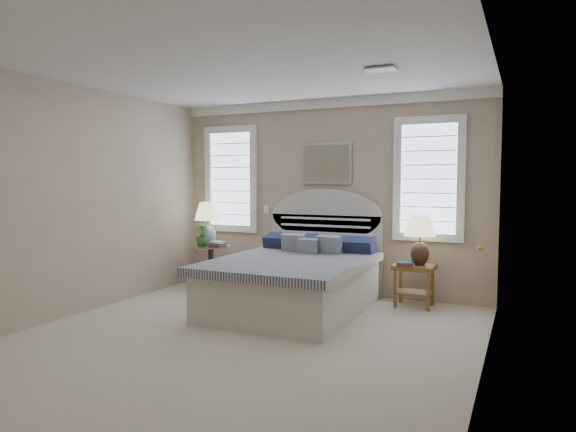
# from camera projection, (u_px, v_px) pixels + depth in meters

# --- Properties ---
(floor) EXTENTS (4.50, 5.00, 0.01)m
(floor) POSITION_uv_depth(u_px,v_px,m) (236.00, 342.00, 5.04)
(floor) COLOR beige
(floor) RESTS_ON ground
(ceiling) EXTENTS (4.50, 5.00, 0.01)m
(ceiling) POSITION_uv_depth(u_px,v_px,m) (234.00, 62.00, 4.85)
(ceiling) COLOR silver
(ceiling) RESTS_ON wall_back
(wall_back) EXTENTS (4.50, 0.02, 2.70)m
(wall_back) POSITION_uv_depth(u_px,v_px,m) (327.00, 197.00, 7.20)
(wall_back) COLOR #CAB197
(wall_back) RESTS_ON floor
(wall_left) EXTENTS (0.02, 5.00, 2.70)m
(wall_left) POSITION_uv_depth(u_px,v_px,m) (67.00, 201.00, 5.89)
(wall_left) COLOR #CAB197
(wall_left) RESTS_ON floor
(wall_right) EXTENTS (0.02, 5.00, 2.70)m
(wall_right) POSITION_uv_depth(u_px,v_px,m) (484.00, 210.00, 4.00)
(wall_right) COLOR #CAB197
(wall_right) RESTS_ON floor
(crown_molding) EXTENTS (4.50, 0.08, 0.12)m
(crown_molding) POSITION_uv_depth(u_px,v_px,m) (327.00, 104.00, 7.08)
(crown_molding) COLOR white
(crown_molding) RESTS_ON wall_back
(hvac_vent) EXTENTS (0.30, 0.20, 0.02)m
(hvac_vent) POSITION_uv_depth(u_px,v_px,m) (381.00, 69.00, 5.07)
(hvac_vent) COLOR #B2B2B2
(hvac_vent) RESTS_ON ceiling
(switch_plate) EXTENTS (0.08, 0.01, 0.12)m
(switch_plate) POSITION_uv_depth(u_px,v_px,m) (267.00, 210.00, 7.60)
(switch_plate) COLOR white
(switch_plate) RESTS_ON wall_back
(window_left) EXTENTS (0.90, 0.06, 1.60)m
(window_left) POSITION_uv_depth(u_px,v_px,m) (231.00, 179.00, 7.82)
(window_left) COLOR #ABBDD9
(window_left) RESTS_ON wall_back
(window_right) EXTENTS (0.90, 0.06, 1.60)m
(window_right) POSITION_uv_depth(u_px,v_px,m) (429.00, 179.00, 6.58)
(window_right) COLOR #ABBDD9
(window_right) RESTS_ON wall_back
(painting) EXTENTS (0.74, 0.04, 0.58)m
(painting) POSITION_uv_depth(u_px,v_px,m) (326.00, 163.00, 7.13)
(painting) COLOR silver
(painting) RESTS_ON wall_back
(closet_door) EXTENTS (0.02, 1.80, 2.40)m
(closet_door) POSITION_uv_depth(u_px,v_px,m) (491.00, 219.00, 5.10)
(closet_door) COLOR silver
(closet_door) RESTS_ON floor
(bed) EXTENTS (1.72, 2.28, 1.47)m
(bed) POSITION_uv_depth(u_px,v_px,m) (297.00, 277.00, 6.33)
(bed) COLOR beige
(bed) RESTS_ON floor
(side_table_left) EXTENTS (0.56, 0.56, 0.63)m
(side_table_left) POSITION_uv_depth(u_px,v_px,m) (211.00, 262.00, 7.56)
(side_table_left) COLOR black
(side_table_left) RESTS_ON floor
(nightstand_right) EXTENTS (0.50, 0.40, 0.53)m
(nightstand_right) POSITION_uv_depth(u_px,v_px,m) (414.00, 276.00, 6.41)
(nightstand_right) COLOR brown
(nightstand_right) RESTS_ON floor
(floor_pot) EXTENTS (0.47, 0.47, 0.35)m
(floor_pot) POSITION_uv_depth(u_px,v_px,m) (203.00, 276.00, 7.58)
(floor_pot) COLOR black
(floor_pot) RESTS_ON floor
(lamp_left) EXTENTS (0.52, 0.52, 0.64)m
(lamp_left) POSITION_uv_depth(u_px,v_px,m) (208.00, 219.00, 7.54)
(lamp_left) COLOR silver
(lamp_left) RESTS_ON side_table_left
(lamp_right) EXTENTS (0.39, 0.39, 0.64)m
(lamp_right) POSITION_uv_depth(u_px,v_px,m) (420.00, 234.00, 6.36)
(lamp_right) COLOR black
(lamp_right) RESTS_ON nightstand_right
(potted_plant) EXTENTS (0.22, 0.22, 0.33)m
(potted_plant) POSITION_uv_depth(u_px,v_px,m) (202.00, 235.00, 7.44)
(potted_plant) COLOR #326F2C
(potted_plant) RESTS_ON side_table_left
(books_left) EXTENTS (0.23, 0.18, 0.08)m
(books_left) POSITION_uv_depth(u_px,v_px,m) (217.00, 244.00, 7.33)
(books_left) COLOR maroon
(books_left) RESTS_ON side_table_left
(books_right) EXTENTS (0.18, 0.13, 0.05)m
(books_right) POSITION_uv_depth(u_px,v_px,m) (405.00, 264.00, 6.30)
(books_right) COLOR maroon
(books_right) RESTS_ON nightstand_right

